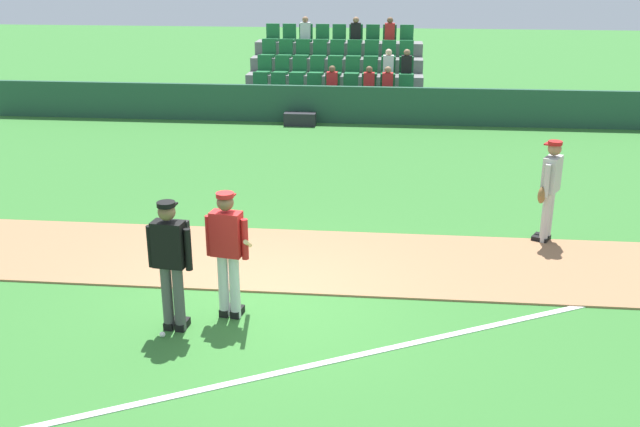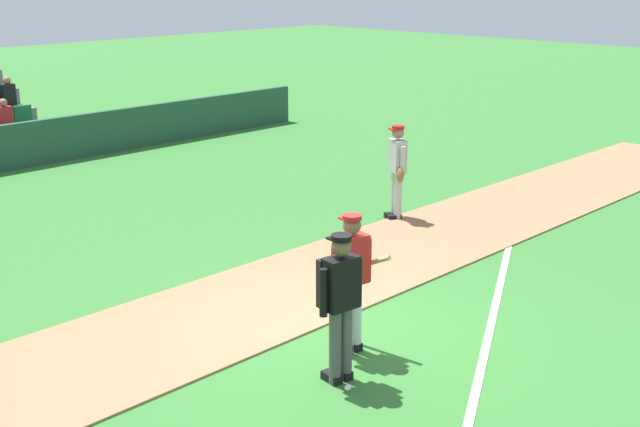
# 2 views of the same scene
# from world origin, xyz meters

# --- Properties ---
(ground_plane) EXTENTS (80.00, 80.00, 0.00)m
(ground_plane) POSITION_xyz_m (0.00, 0.00, 0.00)
(ground_plane) COLOR #33702D
(infield_dirt_path) EXTENTS (28.00, 2.50, 0.03)m
(infield_dirt_path) POSITION_xyz_m (0.00, 1.54, 0.01)
(infield_dirt_path) COLOR #9E704C
(infield_dirt_path) RESTS_ON ground
(foul_line_chalk) EXTENTS (10.62, 5.76, 0.01)m
(foul_line_chalk) POSITION_xyz_m (3.00, -0.50, 0.01)
(foul_line_chalk) COLOR white
(foul_line_chalk) RESTS_ON ground
(batter_red_jersey) EXTENTS (0.64, 0.80, 1.76)m
(batter_red_jersey) POSITION_xyz_m (-0.27, -0.45, 0.97)
(batter_red_jersey) COLOR silver
(batter_red_jersey) RESTS_ON ground
(umpire_home_plate) EXTENTS (0.59, 0.34, 1.76)m
(umpire_home_plate) POSITION_xyz_m (-0.91, -0.86, 1.00)
(umpire_home_plate) COLOR #4C4C4C
(umpire_home_plate) RESTS_ON ground
(runner_grey_jersey) EXTENTS (0.46, 0.60, 1.76)m
(runner_grey_jersey) POSITION_xyz_m (4.45, 2.72, 0.96)
(runner_grey_jersey) COLOR #B2B2B2
(runner_grey_jersey) RESTS_ON ground
(baseball) EXTENTS (0.07, 0.07, 0.07)m
(baseball) POSITION_xyz_m (-1.02, -1.10, 0.04)
(baseball) COLOR white
(baseball) RESTS_ON ground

